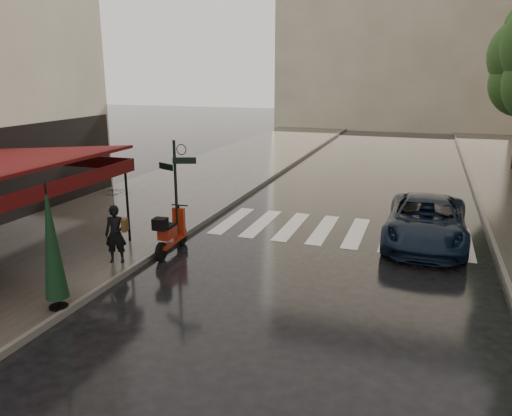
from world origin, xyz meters
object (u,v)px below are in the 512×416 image
Objects in this scene: pedestrian_with_umbrella at (113,203)px; parasol_front at (52,243)px; scooter at (170,234)px; parked_car at (426,221)px.

pedestrian_with_umbrella is 0.89× the size of parasol_front.
parasol_front is at bearing -100.42° from scooter.
parasol_front is at bearing -102.00° from pedestrian_with_umbrella.
scooter is 7.42m from parked_car.
parked_car is at bearing 44.92° from parasol_front.
parked_car is (7.54, 4.51, -1.02)m from pedestrian_with_umbrella.
parked_car is (6.68, 3.21, 0.10)m from scooter.
pedestrian_with_umbrella is at bearing -126.49° from scooter.
parasol_front is (-7.19, -7.17, 0.88)m from parked_car.
parasol_front reaches higher than scooter.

